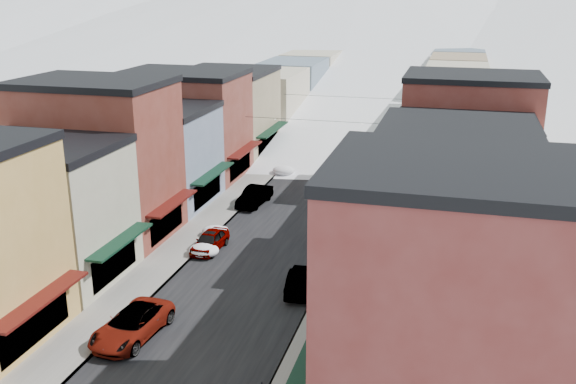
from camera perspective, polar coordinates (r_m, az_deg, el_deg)
The scene contains 35 objects.
road at distance 85.47m, azimuth 5.85°, elevation 4.83°, with size 10.00×160.00×0.01m, color black.
sidewalk_left at distance 86.71m, azimuth 1.53°, elevation 5.15°, with size 3.20×160.00×0.15m, color gray.
sidewalk_right at distance 84.70m, azimuth 10.27°, elevation 4.56°, with size 3.20×160.00×0.15m, color gray.
curb_left at distance 86.37m, azimuth 2.54°, elevation 5.09°, with size 0.10×160.00×0.15m, color slate.
curb_right at distance 84.83m, azimuth 9.23°, elevation 4.64°, with size 0.10×160.00×0.15m, color slate.
bldg_l_cream at distance 45.87m, azimuth -20.89°, elevation -1.61°, with size 11.30×8.20×9.50m.
bldg_l_brick_near at distance 52.07m, azimuth -16.49°, elevation 2.80°, with size 12.30×8.20×12.50m.
bldg_l_grayblue at distance 59.43m, azimuth -11.75°, elevation 3.23°, with size 11.30×9.20×9.00m.
bldg_l_brick_far at distance 67.54m, azimuth -9.18°, elevation 5.99°, with size 13.30×9.20×11.00m.
bldg_l_tan at distance 76.34m, azimuth -5.43°, elevation 7.11°, with size 11.30×11.20×10.00m.
bldg_r_brick_near at distance 28.37m, azimuth 14.84°, elevation -9.75°, with size 12.30×9.20×12.50m.
bldg_r_green at distance 37.16m, azimuth 14.09°, elevation -5.45°, with size 11.30×9.20×9.50m.
bldg_r_blue at distance 45.44m, azimuth 14.44°, elevation -0.49°, with size 11.30×9.20×10.50m.
bldg_r_cream at distance 54.29m, azimuth 15.11°, elevation 1.60°, with size 12.30×9.20×9.00m.
bldg_r_brick_far at distance 62.73m, azimuth 15.74°, elevation 4.87°, with size 13.30×9.20×11.50m.
bldg_r_tan at distance 72.71m, azimuth 14.88°, elevation 5.85°, with size 11.30×11.20×9.50m.
distant_blocks at distance 107.16m, azimuth 7.96°, elevation 9.56°, with size 34.00×55.00×8.00m.
overhead_cables at distance 72.16m, azimuth 4.37°, elevation 7.48°, with size 16.40×15.04×0.04m.
car_white_suv at distance 38.17m, azimuth -13.71°, elevation -11.37°, with size 2.68×5.82×1.62m, color silver.
car_silver_sedan at distance 48.95m, azimuth -6.95°, elevation -4.33°, with size 1.77×4.40×1.50m, color gray.
car_dark_hatch at distance 58.62m, azimuth -3.00°, elevation -0.36°, with size 1.75×5.01×1.65m, color black.
car_silver_wagon at distance 77.39m, azimuth 2.22°, elevation 4.15°, with size 2.30×5.65×1.64m, color #ACADB5.
car_green_sedan at distance 42.31m, azimuth 1.20°, elevation -7.86°, with size 1.62×4.63×1.53m, color black.
car_gray_suv at distance 51.17m, azimuth 3.23°, elevation -3.27°, with size 1.67×4.15×1.41m, color gray.
car_black_sedan at distance 68.81m, azimuth 7.15°, elevation 2.19°, with size 1.99×4.90×1.42m, color black.
car_lane_silver at distance 88.07m, azimuth 5.64°, elevation 5.76°, with size 1.92×4.76×1.62m, color #A8AAB0.
car_lane_white at distance 100.64m, azimuth 7.94°, elevation 7.10°, with size 2.21×4.79×1.33m, color silver.
fire_hydrant at distance 33.30m, azimuth 0.83°, elevation -16.04°, with size 0.51×0.38×0.87m.
trash_can at distance 41.03m, azimuth 2.36°, elevation -9.02°, with size 0.50×0.50×0.85m.
streetlamp_near at distance 57.38m, azimuth 6.50°, elevation 1.11°, with size 0.34×0.34×4.05m.
streetlamp_far at distance 77.78m, azimuth 9.29°, elevation 5.63°, with size 0.37×0.37×4.48m.
planter_far at distance 37.87m, azimuth 4.57°, elevation -11.79°, with size 0.30×0.30×0.54m, color #395D2A.
snow_pile_near at distance 48.09m, azimuth -7.42°, elevation -5.14°, with size 2.28×2.60×0.96m.
snow_pile_mid at distance 51.59m, azimuth -6.44°, elevation -3.50°, with size 2.14×2.52×0.91m.
snow_pile_far at distance 68.02m, azimuth -0.37°, elevation 1.93°, with size 2.34×2.64×0.99m.
Camera 1 is at (13.05, -22.28, 19.11)m, focal length 40.00 mm.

